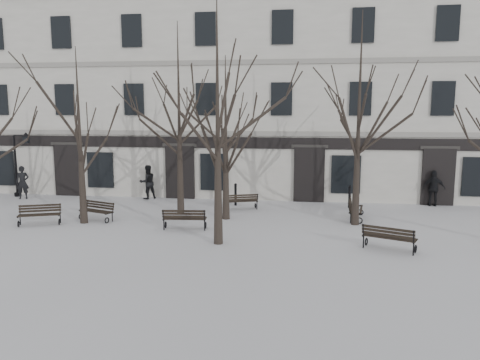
% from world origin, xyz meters
% --- Properties ---
extents(ground, '(100.00, 100.00, 0.00)m').
position_xyz_m(ground, '(0.00, 0.00, 0.00)').
color(ground, silver).
rests_on(ground, ground).
extents(building, '(40.40, 10.20, 11.40)m').
position_xyz_m(building, '(0.00, 12.96, 5.52)').
color(building, silver).
rests_on(building, ground).
extents(tree_1, '(5.19, 5.19, 7.42)m').
position_xyz_m(tree_1, '(-6.15, 1.84, 4.64)').
color(tree_1, black).
rests_on(tree_1, ground).
extents(tree_2, '(6.17, 6.17, 8.82)m').
position_xyz_m(tree_2, '(0.18, -0.48, 5.51)').
color(tree_2, black).
rests_on(tree_2, ground).
extents(tree_4, '(6.15, 6.15, 8.79)m').
position_xyz_m(tree_4, '(-2.54, 4.40, 5.49)').
color(tree_4, black).
rests_on(tree_4, ground).
extents(tree_5, '(5.00, 5.00, 7.14)m').
position_xyz_m(tree_5, '(-0.19, 3.42, 4.46)').
color(tree_5, black).
rests_on(tree_5, ground).
extents(tree_6, '(6.16, 6.16, 8.79)m').
position_xyz_m(tree_6, '(5.43, 3.15, 5.50)').
color(tree_6, black).
rests_on(tree_6, ground).
extents(bench_0, '(1.78, 1.17, 0.85)m').
position_xyz_m(bench_0, '(-7.86, 1.29, 0.46)').
color(bench_0, black).
rests_on(bench_0, ground).
extents(bench_1, '(1.80, 0.80, 0.88)m').
position_xyz_m(bench_1, '(-1.54, 1.30, 0.48)').
color(bench_1, black).
rests_on(bench_1, ground).
extents(bench_2, '(1.87, 1.30, 0.90)m').
position_xyz_m(bench_2, '(6.19, -0.54, 0.49)').
color(bench_2, black).
rests_on(bench_2, ground).
extents(bench_3, '(1.72, 1.13, 0.83)m').
position_xyz_m(bench_3, '(-5.79, 2.39, 0.45)').
color(bench_3, black).
rests_on(bench_3, ground).
extents(bench_4, '(1.70, 1.08, 0.81)m').
position_xyz_m(bench_4, '(0.22, 5.43, 0.44)').
color(bench_4, black).
rests_on(bench_4, ground).
extents(bench_5, '(0.90, 1.87, 0.91)m').
position_xyz_m(bench_5, '(5.50, 4.18, 0.49)').
color(bench_5, black).
rests_on(bench_5, ground).
extents(lamp_post, '(1.12, 0.42, 3.59)m').
position_xyz_m(lamp_post, '(-12.55, 7.30, 2.08)').
color(lamp_post, black).
rests_on(lamp_post, ground).
extents(bollard_a, '(0.15, 0.15, 1.14)m').
position_xyz_m(bollard_a, '(-0.20, 6.43, 0.61)').
color(bollard_a, black).
rests_on(bollard_a, ground).
extents(bollard_b, '(0.15, 0.15, 1.13)m').
position_xyz_m(bollard_b, '(5.50, 6.65, 0.60)').
color(bollard_b, black).
rests_on(bollard_b, ground).
extents(pedestrian_a, '(0.78, 0.65, 1.81)m').
position_xyz_m(pedestrian_a, '(-12.02, 6.62, 0.00)').
color(pedestrian_a, black).
rests_on(pedestrian_a, ground).
extents(pedestrian_b, '(1.15, 1.12, 1.86)m').
position_xyz_m(pedestrian_b, '(-5.24, 7.55, 0.00)').
color(pedestrian_b, black).
rests_on(pedestrian_b, ground).
extents(pedestrian_c, '(1.12, 0.56, 1.83)m').
position_xyz_m(pedestrian_c, '(9.74, 7.63, 0.00)').
color(pedestrian_c, black).
rests_on(pedestrian_c, ground).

